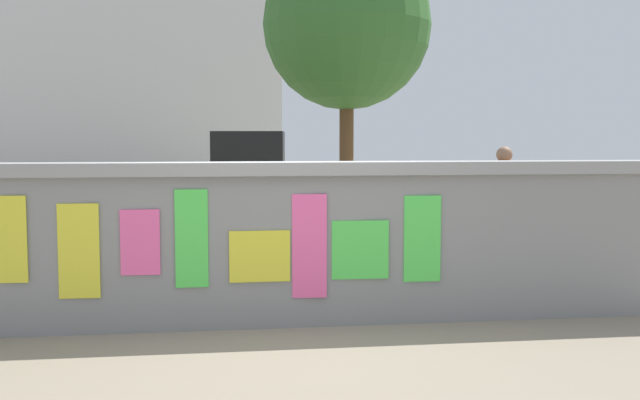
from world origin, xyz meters
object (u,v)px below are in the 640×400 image
Objects in this scene: auto_rickshaw_truck at (193,186)px; bicycle_near at (444,257)px; motorcycle at (218,239)px; bicycle_far at (359,239)px; person_walking at (504,193)px; tree_roadside at (347,26)px.

bicycle_near is (3.00, -5.05, -0.54)m from auto_rickshaw_truck.
motorcycle is 1.11× the size of bicycle_far.
person_walking is (2.00, -0.11, 0.62)m from bicycle_far.
bicycle_near is at bearing -25.05° from motorcycle.
bicycle_near is at bearing -130.19° from person_walking.
auto_rickshaw_truck is 2.21× the size of bicycle_far.
auto_rickshaw_truck reaches higher than bicycle_near.
bicycle_near reaches higher than motorcycle.
motorcycle is at bearing -111.05° from tree_roadside.
auto_rickshaw_truck reaches higher than person_walking.
person_walking is at bearing 5.05° from motorcycle.
auto_rickshaw_truck is 4.13m from bicycle_far.
bicycle_near is (2.58, -1.21, -0.10)m from motorcycle.
bicycle_near and bicycle_far have the same top height.
motorcycle is 0.30× the size of tree_roadside.
bicycle_far is (1.90, 0.46, -0.10)m from motorcycle.
tree_roadside is (0.42, 9.00, 3.94)m from bicycle_near.
bicycle_near is 1.01× the size of bicycle_far.
motorcycle is 1.17× the size of person_walking.
bicycle_far is 8.40m from tree_roadside.
bicycle_far is at bearing 176.80° from person_walking.
bicycle_far is at bearing 13.52° from motorcycle.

